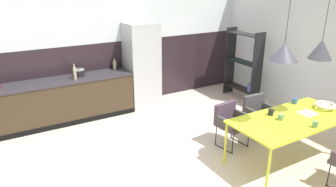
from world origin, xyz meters
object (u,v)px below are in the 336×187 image
armchair_far_side (258,110)px  mug_glass_clear (271,112)px  fruit_bowl (325,105)px  mug_tall_blue (281,117)px  mug_short_terracotta (315,124)px  mug_white_ceramic (295,101)px  pendant_lamp_over_table_far (321,49)px  armchair_facing_counter (230,119)px  bottle_wine_green (75,73)px  cooking_pot (79,73)px  open_shelf_unit (244,66)px  dining_table (293,120)px  refrigerator_column (142,65)px  pendant_lamp_over_table_near (284,52)px  bottle_oil_tall (115,65)px  open_book (307,113)px

armchair_far_side → mug_glass_clear: (-0.44, -0.66, 0.32)m
fruit_bowl → mug_tall_blue: size_ratio=2.54×
armchair_far_side → mug_short_terracotta: size_ratio=6.21×
mug_white_ceramic → pendant_lamp_over_table_far: (-0.12, -0.39, 0.97)m
armchair_facing_counter → bottle_wine_green: (-2.00, 2.29, 0.53)m
cooking_pot → open_shelf_unit: open_shelf_unit is taller
dining_table → pendant_lamp_over_table_far: pendant_lamp_over_table_far is taller
refrigerator_column → bottle_wine_green: 1.51m
refrigerator_column → cooking_pot: (-1.37, 0.05, 0.02)m
armchair_facing_counter → pendant_lamp_over_table_near: 1.57m
mug_white_ceramic → cooking_pot: 4.10m
open_shelf_unit → bottle_oil_tall: bearing=-109.7°
fruit_bowl → dining_table: bearing=178.9°
armchair_facing_counter → open_shelf_unit: size_ratio=0.45×
cooking_pot → bottle_wine_green: bottle_wine_green is taller
mug_short_terracotta → bottle_oil_tall: bottle_oil_tall is taller
bottle_oil_tall → refrigerator_column: bearing=-17.4°
armchair_facing_counter → mug_glass_clear: bearing=105.2°
armchair_facing_counter → open_book: 1.21m
mug_tall_blue → bottle_wine_green: size_ratio=0.41×
armchair_far_side → open_shelf_unit: 1.90m
mug_glass_clear → mug_white_ceramic: mug_glass_clear is taller
open_shelf_unit → mug_tall_blue: bearing=-31.9°
pendant_lamp_over_table_near → open_shelf_unit: bearing=55.7°
armchair_facing_counter → open_shelf_unit: open_shelf_unit is taller
mug_white_ceramic → pendant_lamp_over_table_far: bearing=-106.7°
open_book → refrigerator_column: bearing=111.5°
open_book → bottle_wine_green: (-2.79, 3.16, 0.26)m
fruit_bowl → refrigerator_column: bearing=117.3°
dining_table → open_shelf_unit: 2.78m
armchair_facing_counter → open_book: open_book is taller
dining_table → open_book: 0.34m
mug_tall_blue → bottle_wine_green: 3.84m
open_shelf_unit → dining_table: bearing=-27.5°
mug_short_terracotta → refrigerator_column: bearing=104.8°
mug_tall_blue → mug_short_terracotta: mug_short_terracotta is taller
cooking_pot → pendant_lamp_over_table_near: pendant_lamp_over_table_near is taller
dining_table → cooking_pot: (-2.33, 3.34, 0.25)m
mug_glass_clear → mug_tall_blue: size_ratio=1.00×
cooking_pot → pendant_lamp_over_table_far: 4.39m
armchair_facing_counter → mug_tall_blue: bearing=99.6°
dining_table → open_shelf_unit: bearing=62.5°
mug_glass_clear → cooking_pot: (-2.12, 3.09, 0.16)m
mug_glass_clear → bottle_wine_green: (-2.25, 2.91, 0.22)m
armchair_far_side → mug_white_ceramic: bearing=118.8°
open_book → open_shelf_unit: size_ratio=0.15×
pendant_lamp_over_table_near → bottle_wine_green: bearing=123.4°
dining_table → mug_glass_clear: size_ratio=15.19×
open_book → mug_glass_clear: mug_glass_clear is taller
refrigerator_column → bottle_oil_tall: size_ratio=7.91×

